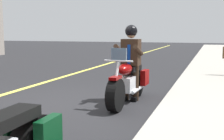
% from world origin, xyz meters
% --- Properties ---
extents(ground_plane, '(80.00, 80.00, 0.00)m').
position_xyz_m(ground_plane, '(0.00, 0.00, 0.00)').
color(ground_plane, black).
extents(motorcycle_main, '(2.21, 0.61, 1.26)m').
position_xyz_m(motorcycle_main, '(-0.63, 1.20, 0.45)').
color(motorcycle_main, black).
rests_on(motorcycle_main, ground_plane).
extents(rider_main, '(0.62, 0.55, 1.74)m').
position_xyz_m(rider_main, '(-0.82, 1.20, 1.04)').
color(rider_main, black).
rests_on(rider_main, ground_plane).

